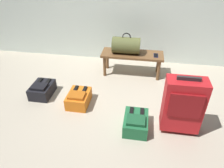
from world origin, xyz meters
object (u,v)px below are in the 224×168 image
at_px(cell_phone, 156,55).
at_px(duffel_bag_olive, 126,45).
at_px(bench, 132,57).
at_px(backpack_orange, 79,98).
at_px(backpack_dark, 42,89).
at_px(backpack_green, 136,122).
at_px(suitcase_upright_red, 183,105).

bearing_deg(cell_phone, duffel_bag_olive, 176.76).
relative_size(bench, backpack_orange, 2.63).
bearing_deg(duffel_bag_olive, backpack_orange, -119.98).
distance_m(bench, backpack_dark, 1.50).
height_order(cell_phone, backpack_green, cell_phone).
distance_m(duffel_bag_olive, cell_phone, 0.50).
distance_m(bench, backpack_green, 1.32).
relative_size(duffel_bag_olive, cell_phone, 3.06).
bearing_deg(duffel_bag_olive, bench, 0.00).
xyz_separation_m(bench, duffel_bag_olive, (-0.11, 0.00, 0.19)).
bearing_deg(backpack_orange, bench, 55.37).
distance_m(bench, suitcase_upright_red, 1.39).
bearing_deg(backpack_orange, cell_phone, 41.70).
height_order(suitcase_upright_red, backpack_orange, suitcase_upright_red).
relative_size(duffel_bag_olive, backpack_dark, 1.16).
relative_size(suitcase_upright_red, backpack_green, 1.93).
bearing_deg(suitcase_upright_red, backpack_dark, 167.96).
bearing_deg(backpack_dark, cell_phone, 26.27).
bearing_deg(bench, duffel_bag_olive, 180.00).
height_order(duffel_bag_olive, backpack_orange, duffel_bag_olive).
relative_size(backpack_orange, backpack_green, 1.00).
distance_m(duffel_bag_olive, backpack_dark, 1.46).
relative_size(duffel_bag_olive, backpack_orange, 1.16).
bearing_deg(backpack_dark, bench, 33.65).
bearing_deg(backpack_orange, backpack_green, -23.45).
height_order(backpack_orange, backpack_dark, same).
bearing_deg(duffel_bag_olive, backpack_green, -78.51).
distance_m(duffel_bag_olive, suitcase_upright_red, 1.45).
distance_m(bench, duffel_bag_olive, 0.22).
distance_m(suitcase_upright_red, backpack_dark, 1.95).
xyz_separation_m(cell_phone, backpack_orange, (-1.02, -0.91, -0.29)).
relative_size(duffel_bag_olive, backpack_green, 1.16).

